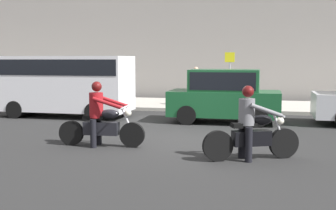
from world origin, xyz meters
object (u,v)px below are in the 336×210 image
Objects in this scene: motorcycle_with_rider_gray at (251,130)px; pedestrian_bystander at (196,83)px; parked_hatchback_forest_green at (224,95)px; street_sign_post at (230,72)px; parked_van_white at (64,82)px; motorcycle_with_rider_crimson at (101,120)px.

motorcycle_with_rider_gray is 1.20× the size of pedestrian_bystander.
parked_hatchback_forest_green is 4.93m from street_sign_post.
street_sign_post reaches higher than parked_van_white.
street_sign_post is at bearing 39.61° from pedestrian_bystander.
motorcycle_with_rider_gray is 0.86× the size of street_sign_post.
street_sign_post is at bearing 76.26° from motorcycle_with_rider_crimson.
motorcycle_with_rider_gray is at bearing -73.36° from pedestrian_bystander.
parked_van_white is (-3.41, 4.80, 0.66)m from motorcycle_with_rider_crimson.
motorcycle_with_rider_gray is 8.90m from parked_van_white.
parked_hatchback_forest_green is at bearing 101.69° from motorcycle_with_rider_gray.
street_sign_post is 1.40× the size of pedestrian_bystander.
motorcycle_with_rider_crimson is 1.30× the size of pedestrian_bystander.
street_sign_post is at bearing 97.51° from motorcycle_with_rider_gray.
parked_van_white is 2.96× the size of pedestrian_bystander.
parked_hatchback_forest_green is 4.10m from pedestrian_bystander.
parked_hatchback_forest_green reaches higher than motorcycle_with_rider_crimson.
parked_hatchback_forest_green is (2.58, 4.63, 0.28)m from motorcycle_with_rider_crimson.
motorcycle_with_rider_crimson is 0.93× the size of street_sign_post.
motorcycle_with_rider_crimson is 3.70m from motorcycle_with_rider_gray.
street_sign_post is at bearing 92.97° from parked_hatchback_forest_green.
street_sign_post is (-0.25, 4.88, 0.64)m from parked_hatchback_forest_green.
pedestrian_bystander is at bearing 106.64° from motorcycle_with_rider_gray.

